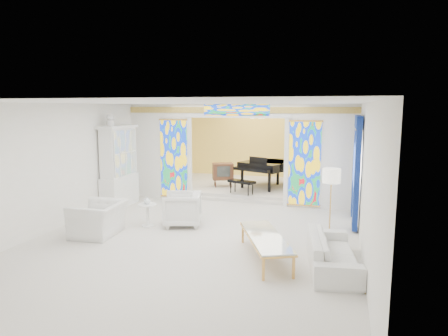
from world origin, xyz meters
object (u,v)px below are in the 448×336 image
(grand_piano, at_px, (271,166))
(tv_console, at_px, (223,171))
(china_cabinet, at_px, (119,167))
(armchair_right, at_px, (182,209))
(coffee_table, at_px, (265,238))
(armchair_left, at_px, (99,219))
(sofa, at_px, (332,252))

(grand_piano, relative_size, tv_console, 3.42)
(china_cabinet, xyz_separation_m, tv_console, (2.34, 2.82, -0.47))
(armchair_right, bearing_deg, coffee_table, 39.48)
(armchair_left, bearing_deg, sofa, 80.24)
(sofa, xyz_separation_m, grand_piano, (-2.21, 6.23, 0.61))
(armchair_left, xyz_separation_m, sofa, (5.18, -0.44, -0.07))
(coffee_table, xyz_separation_m, grand_piano, (-0.95, 6.14, 0.49))
(grand_piano, bearing_deg, china_cabinet, -118.97)
(china_cabinet, bearing_deg, sofa, -25.96)
(armchair_right, height_order, grand_piano, grand_piano)
(armchair_left, bearing_deg, china_cabinet, -163.89)
(armchair_left, distance_m, grand_piano, 6.53)
(china_cabinet, height_order, sofa, china_cabinet)
(armchair_right, relative_size, tv_console, 1.10)
(armchair_left, relative_size, grand_piano, 0.41)
(coffee_table, distance_m, grand_piano, 6.23)
(armchair_right, relative_size, coffee_table, 0.42)
(grand_piano, bearing_deg, sofa, -48.62)
(sofa, height_order, coffee_table, sofa)
(armchair_right, height_order, sofa, armchair_right)
(armchair_left, distance_m, tv_console, 5.56)
(china_cabinet, relative_size, armchair_right, 3.00)
(sofa, bearing_deg, armchair_left, 77.10)
(armchair_right, relative_size, sofa, 0.44)
(sofa, relative_size, coffee_table, 0.96)
(armchair_left, xyz_separation_m, grand_piano, (2.97, 5.79, 0.54))
(china_cabinet, xyz_separation_m, armchair_right, (2.53, -1.31, -0.76))
(coffee_table, bearing_deg, armchair_left, 174.90)
(china_cabinet, bearing_deg, armchair_left, -68.93)
(armchair_right, bearing_deg, grand_piano, 145.89)
(armchair_left, bearing_deg, armchair_right, 124.21)
(china_cabinet, distance_m, tv_console, 3.69)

